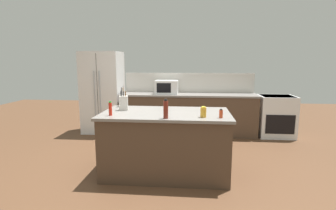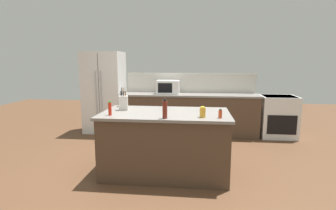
{
  "view_description": "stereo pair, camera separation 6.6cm",
  "coord_description": "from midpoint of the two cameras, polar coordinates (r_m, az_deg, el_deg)",
  "views": [
    {
      "loc": [
        0.38,
        -3.76,
        1.69
      ],
      "look_at": [
        0.0,
        0.35,
        0.99
      ],
      "focal_mm": 28.0,
      "sensor_mm": 36.0,
      "label": 1
    },
    {
      "loc": [
        0.45,
        -3.76,
        1.69
      ],
      "look_at": [
        0.0,
        0.35,
        0.99
      ],
      "focal_mm": 28.0,
      "sensor_mm": 36.0,
      "label": 2
    }
  ],
  "objects": [
    {
      "name": "ground_plane",
      "position": [
        4.14,
        -0.94,
        -14.46
      ],
      "size": [
        14.0,
        14.0,
        0.0
      ],
      "primitive_type": "plane",
      "color": "brown"
    },
    {
      "name": "vinegar_bottle",
      "position": [
        3.43,
        -1.04,
        -0.95
      ],
      "size": [
        0.06,
        0.06,
        0.26
      ],
      "color": "maroon",
      "rests_on": "kitchen_island"
    },
    {
      "name": "range_oven",
      "position": [
        6.36,
        22.16,
        -2.19
      ],
      "size": [
        0.76,
        0.65,
        0.92
      ],
      "color": "white",
      "rests_on": "ground_plane"
    },
    {
      "name": "refrigerator",
      "position": [
        6.42,
        -14.27,
        2.7
      ],
      "size": [
        0.89,
        0.75,
        1.9
      ],
      "color": "white",
      "rests_on": "ground_plane"
    },
    {
      "name": "kitchen_island",
      "position": [
        3.97,
        -0.95,
        -8.24
      ],
      "size": [
        1.88,
        1.02,
        0.94
      ],
      "color": "#4C3828",
      "rests_on": "ground_plane"
    },
    {
      "name": "back_counter_run",
      "position": [
        6.08,
        4.13,
        -1.96
      ],
      "size": [
        3.09,
        0.66,
        0.94
      ],
      "color": "#4C3828",
      "rests_on": "ground_plane"
    },
    {
      "name": "microwave",
      "position": [
        6.02,
        -0.6,
        3.92
      ],
      "size": [
        0.51,
        0.39,
        0.3
      ],
      "color": "white",
      "rests_on": "back_counter_run"
    },
    {
      "name": "knife_block",
      "position": [
        4.07,
        -10.12,
        0.48
      ],
      "size": [
        0.14,
        0.12,
        0.29
      ],
      "rotation": [
        0.0,
        0.0,
        0.17
      ],
      "color": "beige",
      "rests_on": "kitchen_island"
    },
    {
      "name": "hot_sauce_bottle",
      "position": [
        3.71,
        -12.94,
        -0.81
      ],
      "size": [
        0.05,
        0.05,
        0.2
      ],
      "color": "red",
      "rests_on": "kitchen_island"
    },
    {
      "name": "utensil_crock",
      "position": [
        4.39,
        -10.3,
        0.72
      ],
      "size": [
        0.12,
        0.12,
        0.32
      ],
      "color": "beige",
      "rests_on": "kitchen_island"
    },
    {
      "name": "wall_backsplash",
      "position": [
        6.3,
        4.27,
        4.86
      ],
      "size": [
        3.05,
        0.03,
        0.46
      ],
      "primitive_type": "cube",
      "color": "beige",
      "rests_on": "back_counter_run"
    },
    {
      "name": "honey_jar",
      "position": [
        3.54,
        7.17,
        -1.56
      ],
      "size": [
        0.08,
        0.08,
        0.15
      ],
      "color": "gold",
      "rests_on": "kitchen_island"
    },
    {
      "name": "spice_jar_paprika",
      "position": [
        3.54,
        10.94,
        -1.88
      ],
      "size": [
        0.05,
        0.05,
        0.12
      ],
      "color": "#B73D1E",
      "rests_on": "kitchen_island"
    }
  ]
}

